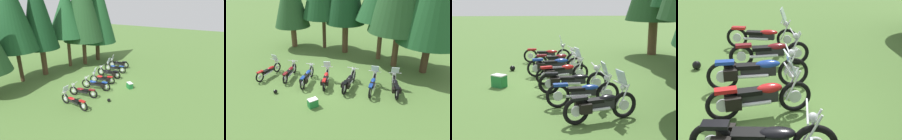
# 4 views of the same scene
# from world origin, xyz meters

# --- Properties ---
(ground_plane) EXTENTS (80.00, 80.00, 0.00)m
(ground_plane) POSITION_xyz_m (0.00, 0.00, 0.00)
(ground_plane) COLOR #4C7033
(motorcycle_0) EXTENTS (0.77, 2.35, 1.36)m
(motorcycle_0) POSITION_xyz_m (-4.10, -0.69, 0.46)
(motorcycle_0) COLOR black
(motorcycle_0) RESTS_ON ground_plane
(motorcycle_1) EXTENTS (0.85, 2.22, 1.00)m
(motorcycle_1) POSITION_xyz_m (-2.70, -0.26, 0.43)
(motorcycle_1) COLOR black
(motorcycle_1) RESTS_ON ground_plane
(motorcycle_2) EXTENTS (0.86, 2.41, 1.03)m
(motorcycle_2) POSITION_xyz_m (-1.28, -0.40, 0.47)
(motorcycle_2) COLOR black
(motorcycle_2) RESTS_ON ground_plane
(motorcycle_3) EXTENTS (1.01, 2.11, 1.36)m
(motorcycle_3) POSITION_xyz_m (-0.06, -0.14, 0.47)
(motorcycle_3) COLOR black
(motorcycle_3) RESTS_ON ground_plane
(motorcycle_4) EXTENTS (0.75, 2.44, 1.03)m
(motorcycle_4) POSITION_xyz_m (1.39, 0.14, 0.46)
(motorcycle_4) COLOR black
(motorcycle_4) RESTS_ON ground_plane
(dropped_helmet) EXTENTS (0.24, 0.24, 0.24)m
(dropped_helmet) POSITION_xyz_m (-2.31, -2.28, 0.12)
(dropped_helmet) COLOR black
(dropped_helmet) RESTS_ON ground_plane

